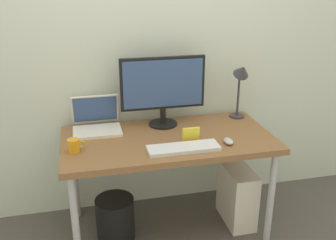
{
  "coord_description": "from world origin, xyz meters",
  "views": [
    {
      "loc": [
        -0.53,
        -2.25,
        1.72
      ],
      "look_at": [
        0.0,
        0.0,
        0.83
      ],
      "focal_mm": 41.24,
      "sensor_mm": 36.0,
      "label": 1
    }
  ],
  "objects_px": {
    "monitor": "(163,87)",
    "computer_tower": "(237,195)",
    "keyboard": "(183,148)",
    "wastebasket": "(115,218)",
    "coffee_mug": "(74,146)",
    "photo_frame": "(191,134)",
    "desk": "(168,146)",
    "mouse": "(229,141)",
    "desk_lamp": "(241,79)",
    "laptop": "(96,122)"
  },
  "relations": [
    {
      "from": "monitor",
      "to": "computer_tower",
      "type": "height_order",
      "value": "monitor"
    },
    {
      "from": "keyboard",
      "to": "wastebasket",
      "type": "bearing_deg",
      "value": 156.32
    },
    {
      "from": "keyboard",
      "to": "coffee_mug",
      "type": "distance_m",
      "value": 0.66
    },
    {
      "from": "keyboard",
      "to": "photo_frame",
      "type": "bearing_deg",
      "value": 55.15
    },
    {
      "from": "desk",
      "to": "keyboard",
      "type": "relative_size",
      "value": 3.12
    },
    {
      "from": "mouse",
      "to": "photo_frame",
      "type": "height_order",
      "value": "photo_frame"
    },
    {
      "from": "wastebasket",
      "to": "desk_lamp",
      "type": "bearing_deg",
      "value": 14.25
    },
    {
      "from": "keyboard",
      "to": "coffee_mug",
      "type": "bearing_deg",
      "value": 169.06
    },
    {
      "from": "desk_lamp",
      "to": "coffee_mug",
      "type": "bearing_deg",
      "value": -165.59
    },
    {
      "from": "mouse",
      "to": "computer_tower",
      "type": "bearing_deg",
      "value": 44.76
    },
    {
      "from": "desk",
      "to": "photo_frame",
      "type": "bearing_deg",
      "value": -36.97
    },
    {
      "from": "laptop",
      "to": "mouse",
      "type": "xyz_separation_m",
      "value": [
        0.79,
        -0.42,
        -0.04
      ]
    },
    {
      "from": "photo_frame",
      "to": "wastebasket",
      "type": "height_order",
      "value": "photo_frame"
    },
    {
      "from": "wastebasket",
      "to": "computer_tower",
      "type": "bearing_deg",
      "value": -0.27
    },
    {
      "from": "desk",
      "to": "computer_tower",
      "type": "relative_size",
      "value": 3.27
    },
    {
      "from": "desk",
      "to": "keyboard",
      "type": "height_order",
      "value": "keyboard"
    },
    {
      "from": "photo_frame",
      "to": "computer_tower",
      "type": "height_order",
      "value": "photo_frame"
    },
    {
      "from": "keyboard",
      "to": "mouse",
      "type": "distance_m",
      "value": 0.3
    },
    {
      "from": "desk_lamp",
      "to": "computer_tower",
      "type": "bearing_deg",
      "value": -107.87
    },
    {
      "from": "laptop",
      "to": "desk_lamp",
      "type": "xyz_separation_m",
      "value": [
        1.03,
        -0.02,
        0.24
      ]
    },
    {
      "from": "monitor",
      "to": "laptop",
      "type": "xyz_separation_m",
      "value": [
        -0.46,
        0.02,
        -0.22
      ]
    },
    {
      "from": "monitor",
      "to": "mouse",
      "type": "relative_size",
      "value": 6.49
    },
    {
      "from": "keyboard",
      "to": "wastebasket",
      "type": "relative_size",
      "value": 1.47
    },
    {
      "from": "mouse",
      "to": "coffee_mug",
      "type": "distance_m",
      "value": 0.95
    },
    {
      "from": "desk",
      "to": "mouse",
      "type": "bearing_deg",
      "value": -28.3
    },
    {
      "from": "monitor",
      "to": "computer_tower",
      "type": "xyz_separation_m",
      "value": [
        0.49,
        -0.25,
        -0.77
      ]
    },
    {
      "from": "computer_tower",
      "to": "wastebasket",
      "type": "relative_size",
      "value": 1.4
    },
    {
      "from": "monitor",
      "to": "keyboard",
      "type": "bearing_deg",
      "value": -85.73
    },
    {
      "from": "desk",
      "to": "computer_tower",
      "type": "xyz_separation_m",
      "value": [
        0.51,
        -0.03,
        -0.43
      ]
    },
    {
      "from": "desk_lamp",
      "to": "keyboard",
      "type": "distance_m",
      "value": 0.75
    },
    {
      "from": "desk",
      "to": "monitor",
      "type": "relative_size",
      "value": 2.35
    },
    {
      "from": "mouse",
      "to": "wastebasket",
      "type": "height_order",
      "value": "mouse"
    },
    {
      "from": "laptop",
      "to": "photo_frame",
      "type": "distance_m",
      "value": 0.66
    },
    {
      "from": "desk_lamp",
      "to": "wastebasket",
      "type": "distance_m",
      "value": 1.31
    },
    {
      "from": "mouse",
      "to": "photo_frame",
      "type": "xyz_separation_m",
      "value": [
        -0.22,
        0.09,
        0.03
      ]
    },
    {
      "from": "coffee_mug",
      "to": "computer_tower",
      "type": "relative_size",
      "value": 0.26
    },
    {
      "from": "coffee_mug",
      "to": "monitor",
      "type": "bearing_deg",
      "value": 26.33
    },
    {
      "from": "monitor",
      "to": "desk_lamp",
      "type": "relative_size",
      "value": 1.37
    },
    {
      "from": "laptop",
      "to": "wastebasket",
      "type": "xyz_separation_m",
      "value": [
        0.07,
        -0.26,
        -0.61
      ]
    },
    {
      "from": "monitor",
      "to": "coffee_mug",
      "type": "xyz_separation_m",
      "value": [
        -0.61,
        -0.3,
        -0.24
      ]
    },
    {
      "from": "wastebasket",
      "to": "desk",
      "type": "bearing_deg",
      "value": 3.88
    },
    {
      "from": "monitor",
      "to": "photo_frame",
      "type": "distance_m",
      "value": 0.4
    },
    {
      "from": "desk_lamp",
      "to": "computer_tower",
      "type": "xyz_separation_m",
      "value": [
        -0.08,
        -0.25,
        -0.79
      ]
    },
    {
      "from": "desk",
      "to": "wastebasket",
      "type": "relative_size",
      "value": 4.57
    },
    {
      "from": "monitor",
      "to": "desk_lamp",
      "type": "xyz_separation_m",
      "value": [
        0.57,
        0.0,
        0.02
      ]
    },
    {
      "from": "desk_lamp",
      "to": "keyboard",
      "type": "relative_size",
      "value": 0.97
    },
    {
      "from": "photo_frame",
      "to": "coffee_mug",
      "type": "bearing_deg",
      "value": 179.21
    },
    {
      "from": "monitor",
      "to": "keyboard",
      "type": "distance_m",
      "value": 0.5
    },
    {
      "from": "desk",
      "to": "mouse",
      "type": "distance_m",
      "value": 0.4
    },
    {
      "from": "desk",
      "to": "monitor",
      "type": "height_order",
      "value": "monitor"
    }
  ]
}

